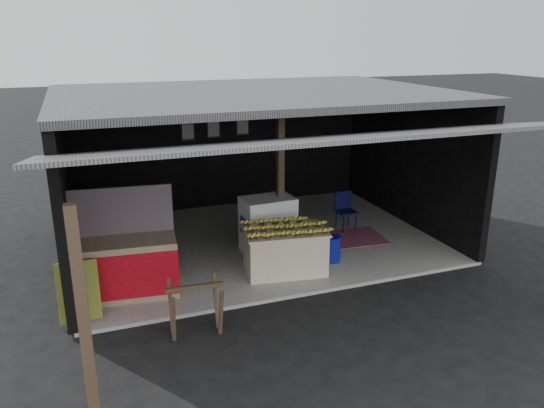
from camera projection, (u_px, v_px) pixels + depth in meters
name	position (u px, v px, depth m)	size (l,w,h in m)	color
ground	(305.00, 296.00, 8.51)	(80.00, 80.00, 0.00)	black
concrete_slab	(256.00, 240.00, 10.73)	(7.00, 5.00, 0.06)	gray
shophouse	(250.00, 137.00, 10.38)	(7.40, 7.29, 3.02)	black
banana_table	(285.00, 251.00, 9.15)	(1.51, 1.06, 0.77)	silver
banana_pile	(285.00, 226.00, 9.01)	(1.29, 0.77, 0.15)	gold
white_crate	(268.00, 225.00, 9.98)	(1.00, 0.71, 1.06)	white
neighbor_stall	(124.00, 265.00, 8.31)	(1.71, 0.90, 1.69)	#998466
green_signboard	(78.00, 292.00, 7.59)	(0.59, 0.04, 0.88)	black
sawhorse	(195.00, 304.00, 7.27)	(0.79, 0.72, 0.77)	#483624
water_barrel	(332.00, 250.00, 9.62)	(0.31, 0.31, 0.45)	#0C1289
plastic_chair	(345.00, 207.00, 11.18)	(0.39, 0.39, 0.80)	#090B36
magenta_rug	(347.00, 238.00, 10.76)	(1.50, 1.00, 0.01)	maroon
picture_frames	(215.00, 129.00, 12.24)	(1.62, 0.04, 0.46)	black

